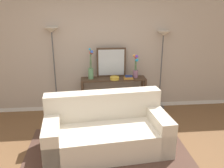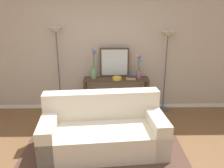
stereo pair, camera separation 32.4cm
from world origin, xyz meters
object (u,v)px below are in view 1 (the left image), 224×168
object	(u,v)px
book_row_under_console	(96,111)
couch	(106,131)
floor_lamp_left	(53,47)
book_stack	(128,77)
console_table	(113,89)
wall_mirror	(111,62)
floor_lamp_right	(163,49)
vase_tall_flowers	(91,68)
fruit_bowl	(115,78)
vase_short_flowers	(136,68)

from	to	relation	value
book_row_under_console	couch	bearing A→B (deg)	-84.51
book_row_under_console	floor_lamp_left	bearing A→B (deg)	170.53
couch	book_stack	size ratio (longest dim) A/B	9.97
console_table	wall_mirror	bearing A→B (deg)	103.32
floor_lamp_left	floor_lamp_right	bearing A→B (deg)	-0.00
vase_tall_flowers	wall_mirror	bearing A→B (deg)	14.79
floor_lamp_right	vase_tall_flowers	bearing A→B (deg)	-175.53
couch	book_stack	distance (m)	1.46
wall_mirror	fruit_bowl	xyz separation A→B (m)	(0.05, -0.23, -0.28)
couch	fruit_bowl	xyz separation A→B (m)	(0.27, 1.23, 0.51)
floor_lamp_left	vase_tall_flowers	distance (m)	0.88
console_table	book_stack	size ratio (longest dim) A/B	6.76
console_table	fruit_bowl	xyz separation A→B (m)	(0.01, -0.10, 0.28)
floor_lamp_left	floor_lamp_right	world-z (taller)	floor_lamp_left
couch	floor_lamp_left	distance (m)	2.09
vase_short_flowers	wall_mirror	bearing A→B (deg)	166.19
vase_tall_flowers	book_row_under_console	distance (m)	0.96
floor_lamp_left	wall_mirror	world-z (taller)	floor_lamp_left
console_table	vase_short_flowers	size ratio (longest dim) A/B	2.76
console_table	vase_short_flowers	xyz separation A→B (m)	(0.47, 0.01, 0.46)
couch	fruit_bowl	bearing A→B (deg)	77.70
book_stack	vase_short_flowers	bearing A→B (deg)	28.69
fruit_bowl	couch	bearing A→B (deg)	-102.30
floor_lamp_left	book_row_under_console	world-z (taller)	floor_lamp_left
couch	book_stack	world-z (taller)	couch
fruit_bowl	book_row_under_console	world-z (taller)	fruit_bowl
wall_mirror	book_row_under_console	bearing A→B (deg)	-158.80
fruit_bowl	book_stack	world-z (taller)	book_stack
floor_lamp_right	fruit_bowl	bearing A→B (deg)	-167.22
floor_lamp_left	wall_mirror	bearing A→B (deg)	-0.23
wall_mirror	fruit_bowl	world-z (taller)	wall_mirror
book_stack	vase_tall_flowers	bearing A→B (deg)	172.67
floor_lamp_left	book_stack	distance (m)	1.66
couch	book_row_under_console	bearing A→B (deg)	95.49
floor_lamp_right	fruit_bowl	world-z (taller)	floor_lamp_right
floor_lamp_right	vase_short_flowers	world-z (taller)	floor_lamp_right
floor_lamp_left	vase_tall_flowers	world-z (taller)	floor_lamp_left
console_table	floor_lamp_right	world-z (taller)	floor_lamp_right
fruit_bowl	vase_short_flowers	bearing A→B (deg)	13.49
fruit_bowl	console_table	bearing A→B (deg)	98.32
console_table	vase_tall_flowers	world-z (taller)	vase_tall_flowers
book_stack	book_row_under_console	distance (m)	1.03
vase_tall_flowers	book_stack	bearing A→B (deg)	-7.33
vase_short_flowers	fruit_bowl	distance (m)	0.50
couch	floor_lamp_right	world-z (taller)	floor_lamp_right
couch	vase_short_flowers	xyz separation A→B (m)	(0.72, 1.34, 0.69)
console_table	vase_tall_flowers	xyz separation A→B (m)	(-0.47, 0.02, 0.46)
floor_lamp_left	vase_tall_flowers	xyz separation A→B (m)	(0.76, -0.12, -0.43)
floor_lamp_left	vase_short_flowers	world-z (taller)	floor_lamp_left
fruit_bowl	wall_mirror	bearing A→B (deg)	101.25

